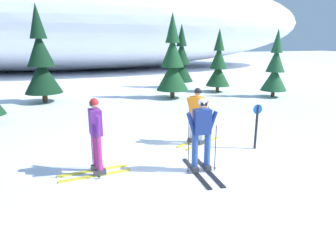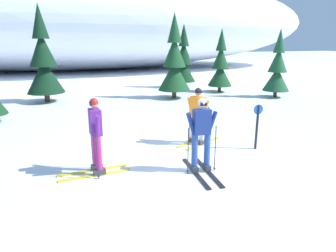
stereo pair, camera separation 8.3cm
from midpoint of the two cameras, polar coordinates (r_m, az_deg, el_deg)
The scene contains 11 objects.
ground_plane at distance 8.33m, azimuth 1.96°, elevation -6.01°, with size 120.00×120.00×0.00m, color white.
skier_orange_jacket at distance 9.28m, azimuth 5.76°, elevation 2.05°, with size 1.60×1.17×1.71m.
skier_navy_jacket at distance 7.29m, azimuth 6.51°, elevation -1.54°, with size 0.78×1.80×1.79m.
skier_purple_jacket at distance 7.34m, azimuth -12.85°, elevation -1.63°, with size 1.71×0.77×1.81m.
pine_tree_center_left at distance 16.59m, azimuth -21.81°, elevation 10.84°, with size 1.82×1.82×4.71m.
pine_tree_center at distance 16.51m, azimuth 1.33°, elevation 11.45°, with size 1.70×1.70×4.39m.
pine_tree_center_right at distance 20.23m, azimuth 3.00°, elevation 11.78°, with size 1.54×1.54×4.00m.
pine_tree_right at distance 18.78m, azimuth 9.76°, elevation 10.85°, with size 1.42×1.42×3.68m.
pine_tree_far_right at distance 17.81m, azimuth 19.61°, elevation 9.83°, with size 1.40×1.40×3.61m.
snow_ridge_background at distance 33.91m, azimuth -17.70°, elevation 17.96°, with size 51.85×19.89×9.54m, color white.
trail_marker_post at distance 9.18m, azimuth 16.34°, elevation 0.37°, with size 0.28×0.07×1.31m.
Camera 2 is at (-2.40, -7.35, 3.10)m, focal length 33.12 mm.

